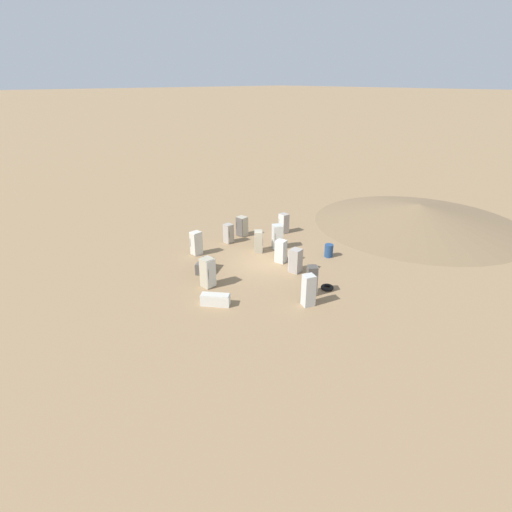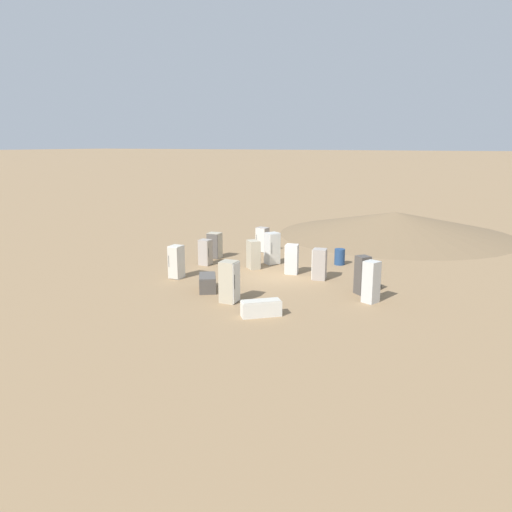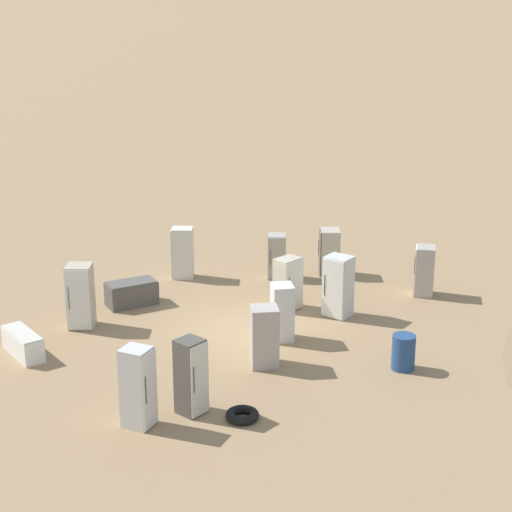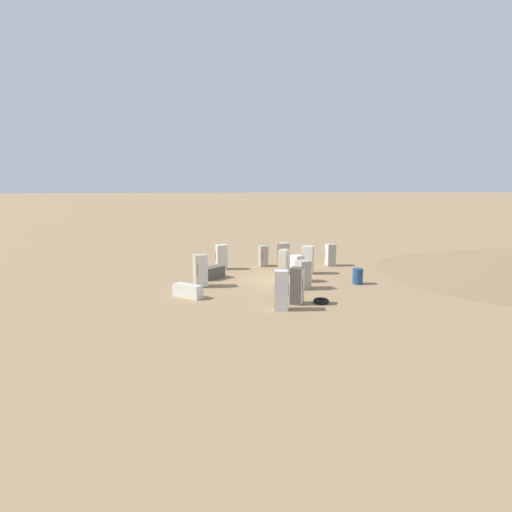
{
  "view_description": "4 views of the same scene",
  "coord_description": "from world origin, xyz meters",
  "px_view_note": "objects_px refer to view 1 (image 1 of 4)",
  "views": [
    {
      "loc": [
        18.62,
        -17.14,
        11.89
      ],
      "look_at": [
        0.86,
        -1.4,
        1.26
      ],
      "focal_mm": 28.0,
      "sensor_mm": 36.0,
      "label": 1
    },
    {
      "loc": [
        11.31,
        -23.27,
        7.0
      ],
      "look_at": [
        -0.35,
        -1.17,
        1.34
      ],
      "focal_mm": 35.0,
      "sensor_mm": 36.0,
      "label": 2
    },
    {
      "loc": [
        22.93,
        2.28,
        9.62
      ],
      "look_at": [
        -0.94,
        0.23,
        1.94
      ],
      "focal_mm": 60.0,
      "sensor_mm": 36.0,
      "label": 3
    },
    {
      "loc": [
        22.94,
        -8.26,
        5.69
      ],
      "look_at": [
        -0.08,
        -1.31,
        1.59
      ],
      "focal_mm": 28.0,
      "sensor_mm": 36.0,
      "label": 4
    }
  ],
  "objects_px": {
    "discarded_fridge_6": "(242,226)",
    "discarded_fridge_12": "(309,290)",
    "discarded_fridge_3": "(196,243)",
    "discarded_fridge_10": "(215,300)",
    "discarded_fridge_7": "(229,233)",
    "discarded_fridge_8": "(208,272)",
    "discarded_fridge_2": "(277,237)",
    "rusty_barrel": "(329,251)",
    "discarded_fridge_0": "(205,266)",
    "discarded_fridge_4": "(312,280)",
    "scrap_tire": "(327,287)",
    "discarded_fridge_1": "(284,223)",
    "discarded_fridge_9": "(258,241)",
    "discarded_fridge_11": "(295,261)",
    "discarded_fridge_5": "(281,251)"
  },
  "relations": [
    {
      "from": "discarded_fridge_2",
      "to": "discarded_fridge_5",
      "type": "height_order",
      "value": "discarded_fridge_2"
    },
    {
      "from": "discarded_fridge_6",
      "to": "discarded_fridge_8",
      "type": "height_order",
      "value": "discarded_fridge_8"
    },
    {
      "from": "discarded_fridge_1",
      "to": "discarded_fridge_11",
      "type": "distance_m",
      "value": 7.44
    },
    {
      "from": "discarded_fridge_1",
      "to": "discarded_fridge_12",
      "type": "height_order",
      "value": "discarded_fridge_12"
    },
    {
      "from": "discarded_fridge_1",
      "to": "discarded_fridge_3",
      "type": "height_order",
      "value": "discarded_fridge_3"
    },
    {
      "from": "discarded_fridge_7",
      "to": "scrap_tire",
      "type": "bearing_deg",
      "value": 87.41
    },
    {
      "from": "discarded_fridge_9",
      "to": "discarded_fridge_4",
      "type": "bearing_deg",
      "value": 24.38
    },
    {
      "from": "discarded_fridge_4",
      "to": "discarded_fridge_12",
      "type": "xyz_separation_m",
      "value": [
        0.71,
        -1.09,
        0.03
      ]
    },
    {
      "from": "discarded_fridge_6",
      "to": "discarded_fridge_11",
      "type": "height_order",
      "value": "discarded_fridge_11"
    },
    {
      "from": "discarded_fridge_4",
      "to": "rusty_barrel",
      "type": "height_order",
      "value": "discarded_fridge_4"
    },
    {
      "from": "discarded_fridge_2",
      "to": "discarded_fridge_8",
      "type": "relative_size",
      "value": 0.99
    },
    {
      "from": "discarded_fridge_6",
      "to": "discarded_fridge_10",
      "type": "distance_m",
      "value": 11.11
    },
    {
      "from": "discarded_fridge_4",
      "to": "rusty_barrel",
      "type": "xyz_separation_m",
      "value": [
        -2.83,
        5.12,
        -0.45
      ]
    },
    {
      "from": "discarded_fridge_8",
      "to": "discarded_fridge_0",
      "type": "bearing_deg",
      "value": -123.78
    },
    {
      "from": "discarded_fridge_2",
      "to": "discarded_fridge_4",
      "type": "height_order",
      "value": "discarded_fridge_2"
    },
    {
      "from": "discarded_fridge_10",
      "to": "discarded_fridge_3",
      "type": "bearing_deg",
      "value": -157.24
    },
    {
      "from": "discarded_fridge_2",
      "to": "discarded_fridge_7",
      "type": "bearing_deg",
      "value": -27.34
    },
    {
      "from": "discarded_fridge_4",
      "to": "discarded_fridge_9",
      "type": "relative_size",
      "value": 1.12
    },
    {
      "from": "discarded_fridge_0",
      "to": "discarded_fridge_4",
      "type": "bearing_deg",
      "value": -10.21
    },
    {
      "from": "discarded_fridge_3",
      "to": "rusty_barrel",
      "type": "height_order",
      "value": "discarded_fridge_3"
    },
    {
      "from": "discarded_fridge_4",
      "to": "discarded_fridge_12",
      "type": "relative_size",
      "value": 0.97
    },
    {
      "from": "discarded_fridge_9",
      "to": "rusty_barrel",
      "type": "relative_size",
      "value": 1.74
    },
    {
      "from": "discarded_fridge_0",
      "to": "discarded_fridge_9",
      "type": "height_order",
      "value": "discarded_fridge_9"
    },
    {
      "from": "discarded_fridge_2",
      "to": "discarded_fridge_11",
      "type": "xyz_separation_m",
      "value": [
        3.69,
        -1.93,
        -0.12
      ]
    },
    {
      "from": "discarded_fridge_7",
      "to": "discarded_fridge_3",
      "type": "bearing_deg",
      "value": 3.21
    },
    {
      "from": "discarded_fridge_3",
      "to": "discarded_fridge_6",
      "type": "relative_size",
      "value": 1.1
    },
    {
      "from": "discarded_fridge_7",
      "to": "discarded_fridge_12",
      "type": "relative_size",
      "value": 0.79
    },
    {
      "from": "discarded_fridge_0",
      "to": "discarded_fridge_4",
      "type": "height_order",
      "value": "discarded_fridge_4"
    },
    {
      "from": "discarded_fridge_4",
      "to": "discarded_fridge_8",
      "type": "relative_size",
      "value": 0.97
    },
    {
      "from": "discarded_fridge_1",
      "to": "discarded_fridge_4",
      "type": "distance_m",
      "value": 10.53
    },
    {
      "from": "discarded_fridge_3",
      "to": "discarded_fridge_10",
      "type": "height_order",
      "value": "discarded_fridge_3"
    },
    {
      "from": "discarded_fridge_4",
      "to": "discarded_fridge_10",
      "type": "distance_m",
      "value": 5.8
    },
    {
      "from": "discarded_fridge_2",
      "to": "discarded_fridge_11",
      "type": "bearing_deg",
      "value": 93.68
    },
    {
      "from": "rusty_barrel",
      "to": "discarded_fridge_1",
      "type": "bearing_deg",
      "value": 169.17
    },
    {
      "from": "scrap_tire",
      "to": "discarded_fridge_1",
      "type": "bearing_deg",
      "value": 150.3
    },
    {
      "from": "discarded_fridge_2",
      "to": "discarded_fridge_12",
      "type": "distance_m",
      "value": 8.45
    },
    {
      "from": "discarded_fridge_0",
      "to": "discarded_fridge_1",
      "type": "bearing_deg",
      "value": 66.69
    },
    {
      "from": "discarded_fridge_7",
      "to": "discarded_fridge_8",
      "type": "distance_m",
      "value": 7.28
    },
    {
      "from": "discarded_fridge_7",
      "to": "discarded_fridge_12",
      "type": "distance_m",
      "value": 10.8
    },
    {
      "from": "discarded_fridge_0",
      "to": "rusty_barrel",
      "type": "relative_size",
      "value": 1.82
    },
    {
      "from": "discarded_fridge_12",
      "to": "scrap_tire",
      "type": "distance_m",
      "value": 2.5
    },
    {
      "from": "discarded_fridge_12",
      "to": "rusty_barrel",
      "type": "xyz_separation_m",
      "value": [
        -3.54,
        6.21,
        -0.48
      ]
    },
    {
      "from": "rusty_barrel",
      "to": "discarded_fridge_7",
      "type": "bearing_deg",
      "value": -151.81
    },
    {
      "from": "discarded_fridge_2",
      "to": "discarded_fridge_12",
      "type": "relative_size",
      "value": 0.99
    },
    {
      "from": "discarded_fridge_6",
      "to": "discarded_fridge_12",
      "type": "relative_size",
      "value": 0.84
    },
    {
      "from": "discarded_fridge_3",
      "to": "discarded_fridge_10",
      "type": "distance_m",
      "value": 7.48
    },
    {
      "from": "discarded_fridge_9",
      "to": "discarded_fridge_11",
      "type": "relative_size",
      "value": 1.0
    },
    {
      "from": "discarded_fridge_3",
      "to": "discarded_fridge_11",
      "type": "xyz_separation_m",
      "value": [
        6.79,
        3.3,
        -0.06
      ]
    },
    {
      "from": "discarded_fridge_0",
      "to": "discarded_fridge_6",
      "type": "relative_size",
      "value": 1.08
    },
    {
      "from": "discarded_fridge_4",
      "to": "discarded_fridge_11",
      "type": "distance_m",
      "value": 3.12
    }
  ]
}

